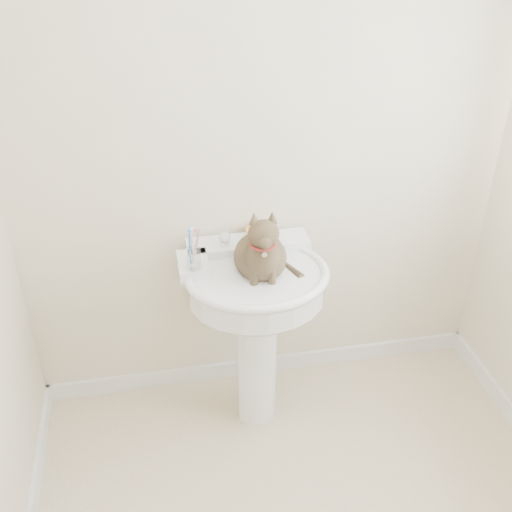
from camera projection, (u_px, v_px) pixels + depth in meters
wall_back at (266, 147)px, 2.52m from camera, size 2.20×0.00×2.50m
baseboard_back at (264, 365)px, 3.15m from camera, size 2.20×0.02×0.09m
pedestal_sink at (256, 300)px, 2.56m from camera, size 0.62×0.61×0.86m
faucet at (250, 237)px, 2.57m from camera, size 0.28×0.12×0.14m
soap_bar at (256, 232)px, 2.67m from camera, size 0.10×0.07×0.03m
toothbrush_cup at (194, 258)px, 2.41m from camera, size 0.07×0.07×0.18m
cat at (261, 254)px, 2.44m from camera, size 0.24×0.30×0.44m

